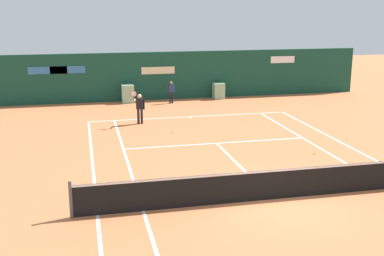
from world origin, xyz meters
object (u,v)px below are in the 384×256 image
object	(u,v)px
ball_kid_centre_post	(171,91)
tennis_ball_mid_court	(123,191)
player_on_baseline	(140,106)
tennis_ball_by_sideline	(172,132)
tennis_ball_near_service_line	(315,153)

from	to	relation	value
ball_kid_centre_post	tennis_ball_mid_court	size ratio (longest dim) A/B	19.71
player_on_baseline	tennis_ball_by_sideline	world-z (taller)	player_on_baseline
player_on_baseline	ball_kid_centre_post	world-z (taller)	player_on_baseline
tennis_ball_mid_court	player_on_baseline	bearing A→B (deg)	79.78
tennis_ball_near_service_line	tennis_ball_mid_court	bearing A→B (deg)	-163.04
tennis_ball_mid_court	ball_kid_centre_post	bearing A→B (deg)	73.51
tennis_ball_mid_court	tennis_ball_by_sideline	world-z (taller)	same
ball_kid_centre_post	tennis_ball_by_sideline	world-z (taller)	ball_kid_centre_post
ball_kid_centre_post	tennis_ball_by_sideline	distance (m)	7.15
ball_kid_centre_post	tennis_ball_near_service_line	xyz separation A→B (m)	(3.69, -11.59, -0.74)
tennis_ball_mid_court	tennis_ball_by_sideline	bearing A→B (deg)	67.42
tennis_ball_near_service_line	tennis_ball_mid_court	distance (m)	8.18
ball_kid_centre_post	tennis_ball_mid_court	bearing A→B (deg)	63.90
ball_kid_centre_post	player_on_baseline	bearing A→B (deg)	53.30
player_on_baseline	tennis_ball_by_sideline	xyz separation A→B (m)	(1.26, -2.13, -0.87)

